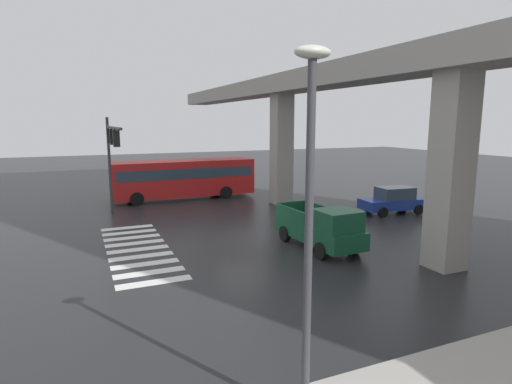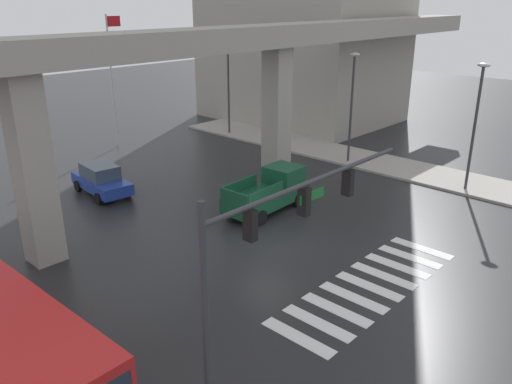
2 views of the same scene
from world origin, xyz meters
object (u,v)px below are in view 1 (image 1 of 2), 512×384
at_px(city_bus, 184,177).
at_px(pickup_truck, 322,228).
at_px(sedan_blue, 394,200).
at_px(traffic_signal_mast, 112,146).
at_px(street_lamp_near_corner, 309,197).

bearing_deg(city_bus, pickup_truck, 10.72).
height_order(sedan_blue, traffic_signal_mast, traffic_signal_mast).
distance_m(city_bus, sedan_blue, 15.49).
xyz_separation_m(city_bus, traffic_signal_mast, (5.94, -5.57, 2.83)).
distance_m(pickup_truck, traffic_signal_mast, 13.09).
xyz_separation_m(sedan_blue, street_lamp_near_corner, (14.47, -14.94, 3.70)).
distance_m(city_bus, traffic_signal_mast, 8.62).
xyz_separation_m(sedan_blue, traffic_signal_mast, (-4.54, -16.94, 3.70)).
relative_size(pickup_truck, traffic_signal_mast, 0.60).
distance_m(pickup_truck, street_lamp_near_corner, 12.16).
bearing_deg(sedan_blue, city_bus, -132.65).
distance_m(traffic_signal_mast, street_lamp_near_corner, 19.11).
bearing_deg(pickup_truck, city_bus, -169.28).
height_order(pickup_truck, sedan_blue, pickup_truck).
distance_m(pickup_truck, city_bus, 15.57).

